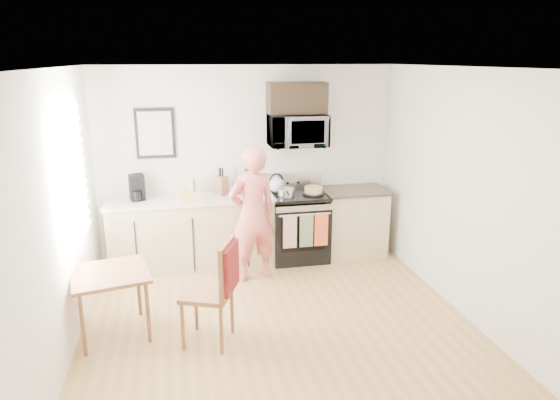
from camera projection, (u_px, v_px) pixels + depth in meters
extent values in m
plane|color=#A2793E|center=(284.00, 337.00, 4.97)|extent=(4.60, 4.60, 0.00)
cube|color=white|center=(248.00, 163.00, 6.78)|extent=(4.00, 0.04, 2.60)
cube|color=white|center=(383.00, 350.00, 2.45)|extent=(4.00, 0.04, 2.60)
cube|color=white|center=(53.00, 227.00, 4.22)|extent=(0.04, 4.60, 2.60)
cube|color=white|center=(478.00, 201.00, 5.01)|extent=(0.04, 4.60, 2.60)
cube|color=white|center=(284.00, 68.00, 4.26)|extent=(4.00, 4.60, 0.04)
cube|color=white|center=(71.00, 177.00, 4.91)|extent=(0.02, 1.40, 1.50)
cube|color=white|center=(72.00, 177.00, 4.91)|extent=(0.01, 1.30, 1.40)
cube|color=tan|center=(192.00, 234.00, 6.57)|extent=(2.10, 0.60, 0.90)
cube|color=beige|center=(191.00, 199.00, 6.44)|extent=(2.14, 0.64, 0.04)
cube|color=tan|center=(353.00, 223.00, 7.01)|extent=(0.84, 0.60, 0.90)
cube|color=black|center=(354.00, 190.00, 6.88)|extent=(0.88, 0.64, 0.04)
cube|color=black|center=(298.00, 231.00, 6.85)|extent=(0.76, 0.65, 0.77)
cube|color=black|center=(304.00, 235.00, 6.53)|extent=(0.61, 0.02, 0.45)
cube|color=#BCBCC1|center=(304.00, 211.00, 6.45)|extent=(0.74, 0.02, 0.14)
cylinder|color=#BCBCC1|center=(305.00, 215.00, 6.41)|extent=(0.68, 0.02, 0.02)
cube|color=black|center=(298.00, 195.00, 6.71)|extent=(0.76, 0.65, 0.04)
cube|color=#BCBCC1|center=(294.00, 181.00, 6.93)|extent=(0.76, 0.08, 0.24)
cube|color=white|center=(290.00, 232.00, 6.43)|extent=(0.18, 0.02, 0.44)
cube|color=#586C48|center=(306.00, 231.00, 6.47)|extent=(0.18, 0.02, 0.44)
cube|color=#C7531D|center=(321.00, 230.00, 6.51)|extent=(0.18, 0.02, 0.44)
imported|color=#BCBCC1|center=(297.00, 131.00, 6.57)|extent=(0.76, 0.51, 0.42)
cube|color=black|center=(297.00, 98.00, 6.50)|extent=(0.76, 0.35, 0.40)
cube|color=black|center=(155.00, 133.00, 6.40)|extent=(0.50, 0.03, 0.65)
cube|color=beige|center=(155.00, 134.00, 6.38)|extent=(0.42, 0.01, 0.56)
cube|color=red|center=(252.00, 164.00, 6.78)|extent=(0.20, 0.02, 0.20)
imported|color=#D23E39|center=(252.00, 214.00, 6.09)|extent=(0.70, 0.56, 1.69)
cube|color=brown|center=(110.00, 274.00, 4.86)|extent=(0.72, 0.72, 0.04)
cylinder|color=brown|center=(83.00, 325.00, 4.58)|extent=(0.04, 0.04, 0.64)
cylinder|color=brown|center=(148.00, 312.00, 4.81)|extent=(0.04, 0.04, 0.64)
cylinder|color=brown|center=(79.00, 298.00, 5.10)|extent=(0.04, 0.04, 0.64)
cylinder|color=brown|center=(139.00, 288.00, 5.33)|extent=(0.04, 0.04, 0.64)
cube|color=brown|center=(207.00, 294.00, 4.77)|extent=(0.58, 0.58, 0.04)
cube|color=brown|center=(227.00, 269.00, 4.66)|extent=(0.21, 0.43, 0.53)
cube|color=#5C0F10|center=(230.00, 268.00, 4.65)|extent=(0.21, 0.39, 0.44)
cylinder|color=brown|center=(183.00, 327.00, 4.70)|extent=(0.04, 0.04, 0.49)
cylinder|color=brown|center=(221.00, 330.00, 4.63)|extent=(0.04, 0.04, 0.49)
cylinder|color=brown|center=(196.00, 308.00, 5.05)|extent=(0.04, 0.04, 0.49)
cylinder|color=brown|center=(232.00, 311.00, 4.99)|extent=(0.04, 0.04, 0.49)
cube|color=brown|center=(222.00, 185.00, 6.57)|extent=(0.18, 0.19, 0.25)
cylinder|color=red|center=(237.00, 188.00, 6.64)|extent=(0.11, 0.11, 0.14)
imported|color=silver|center=(187.00, 196.00, 6.45)|extent=(0.21, 0.21, 0.05)
cube|color=tan|center=(191.00, 188.00, 6.45)|extent=(0.12, 0.12, 0.24)
cube|color=black|center=(137.00, 187.00, 6.34)|extent=(0.22, 0.25, 0.32)
cylinder|color=black|center=(137.00, 195.00, 6.27)|extent=(0.12, 0.12, 0.12)
cube|color=tan|center=(191.00, 198.00, 6.22)|extent=(0.31, 0.17, 0.11)
cylinder|color=black|center=(313.00, 193.00, 6.69)|extent=(0.29, 0.29, 0.02)
cylinder|color=tan|center=(313.00, 190.00, 6.68)|extent=(0.24, 0.24, 0.08)
sphere|color=silver|center=(276.00, 185.00, 6.73)|extent=(0.21, 0.21, 0.21)
cone|color=silver|center=(276.00, 177.00, 6.70)|extent=(0.07, 0.07, 0.07)
torus|color=black|center=(276.00, 180.00, 6.71)|extent=(0.19, 0.02, 0.19)
cylinder|color=#BCBCC1|center=(286.00, 193.00, 6.54)|extent=(0.22, 0.22, 0.11)
cylinder|color=black|center=(288.00, 193.00, 6.37)|extent=(0.04, 0.20, 0.02)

